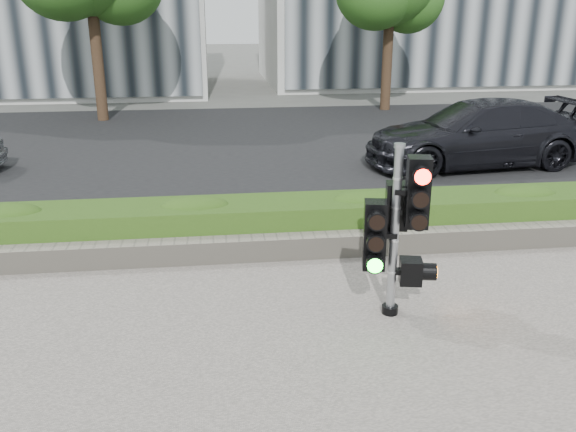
{
  "coord_description": "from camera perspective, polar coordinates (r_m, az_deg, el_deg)",
  "views": [
    {
      "loc": [
        -0.89,
        -6.51,
        3.59
      ],
      "look_at": [
        0.0,
        0.6,
        1.13
      ],
      "focal_mm": 38.0,
      "sensor_mm": 36.0,
      "label": 1
    }
  ],
  "objects": [
    {
      "name": "ground",
      "position": [
        7.49,
        0.55,
        -9.72
      ],
      "size": [
        120.0,
        120.0,
        0.0
      ],
      "primitive_type": "plane",
      "color": "#51514C",
      "rests_on": "ground"
    },
    {
      "name": "road",
      "position": [
        16.92,
        -4.03,
        6.65
      ],
      "size": [
        60.0,
        13.0,
        0.02
      ],
      "primitive_type": "cube",
      "color": "black",
      "rests_on": "ground"
    },
    {
      "name": "curb",
      "position": [
        10.32,
        -1.8,
        -1.08
      ],
      "size": [
        60.0,
        0.25,
        0.12
      ],
      "primitive_type": "cube",
      "color": "gray",
      "rests_on": "ground"
    },
    {
      "name": "stone_wall",
      "position": [
        9.11,
        -1.05,
        -2.92
      ],
      "size": [
        12.0,
        0.32,
        0.34
      ],
      "primitive_type": "cube",
      "color": "gray",
      "rests_on": "sidewalk"
    },
    {
      "name": "hedge",
      "position": [
        9.66,
        -1.47,
        -0.56
      ],
      "size": [
        12.0,
        1.0,
        0.68
      ],
      "primitive_type": "cube",
      "color": "#548328",
      "rests_on": "sidewalk"
    },
    {
      "name": "traffic_signal",
      "position": [
        7.26,
        10.19,
        -0.6
      ],
      "size": [
        0.77,
        0.61,
        2.12
      ],
      "rotation": [
        0.0,
        0.0,
        -0.21
      ],
      "color": "black",
      "rests_on": "sidewalk"
    },
    {
      "name": "car_dark",
      "position": [
        15.14,
        17.23,
        7.4
      ],
      "size": [
        5.43,
        2.56,
        1.53
      ],
      "primitive_type": "imported",
      "rotation": [
        0.0,
        0.0,
        -1.49
      ],
      "color": "black",
      "rests_on": "road"
    }
  ]
}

